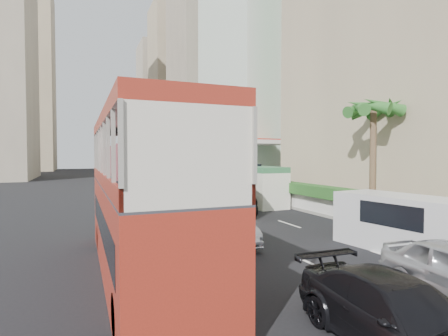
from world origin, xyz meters
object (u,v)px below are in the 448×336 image
minibus_far (254,185)px  car_silver_lane_a (229,243)px  panel_van_near (407,224)px  panel_van_far (209,183)px  double_decker_bus (142,195)px  van_asset (200,202)px  minibus_near (225,191)px  palm_tree (373,163)px  shell_station (255,165)px

minibus_far → car_silver_lane_a: bearing=-123.6°
panel_van_near → panel_van_far: (0.16, 23.19, -0.06)m
car_silver_lane_a → panel_van_far: 20.15m
car_silver_lane_a → panel_van_far: size_ratio=0.82×
double_decker_bus → van_asset: double_decker_bus is taller
minibus_far → panel_van_near: minibus_far is taller
minibus_near → minibus_far: size_ratio=0.98×
minibus_near → panel_van_far: minibus_near is taller
panel_van_far → car_silver_lane_a: bearing=-103.7°
minibus_far → palm_tree: (3.22, -8.76, 1.89)m
panel_van_far → palm_tree: 18.20m
shell_station → palm_tree: bearing=-96.6°
double_decker_bus → car_silver_lane_a: bearing=31.1°
shell_station → minibus_near: bearing=-124.6°
double_decker_bus → palm_tree: 14.39m
van_asset → car_silver_lane_a: bearing=-108.3°
van_asset → panel_van_near: bearing=-86.2°
panel_van_near → palm_tree: 7.07m
van_asset → minibus_far: bearing=-48.5°
panel_van_near → palm_tree: (3.79, 5.51, 2.28)m
shell_station → car_silver_lane_a: bearing=-120.1°
panel_van_near → minibus_far: bearing=80.3°
double_decker_bus → car_silver_lane_a: size_ratio=2.57×
panel_van_near → panel_van_far: 23.19m
van_asset → palm_tree: palm_tree is taller
panel_van_far → double_decker_bus: bearing=-111.4°
minibus_near → minibus_far: (3.50, 2.69, 0.04)m
double_decker_bus → panel_van_near: (10.01, -1.51, -1.43)m
double_decker_bus → panel_van_near: bearing=-8.6°
minibus_far → palm_tree: 9.53m
panel_van_near → panel_van_far: bearing=82.2°
double_decker_bus → car_silver_lane_a: (4.13, 2.49, -2.53)m
van_asset → minibus_far: (3.33, -3.14, 1.49)m
car_silver_lane_a → shell_station: bearing=66.1°
car_silver_lane_a → shell_station: shell_station is taller
van_asset → shell_station: bearing=33.9°
double_decker_bus → minibus_far: bearing=50.3°
van_asset → shell_station: 11.60m
van_asset → panel_van_near: panel_van_near is taller
panel_van_near → minibus_near: bearing=96.8°
double_decker_bus → minibus_near: 12.36m
double_decker_bus → minibus_far: size_ratio=1.64×
minibus_far → double_decker_bus: bearing=-131.1°
palm_tree → shell_station: size_ratio=0.80×
van_asset → shell_station: shell_station is taller
double_decker_bus → shell_station: size_ratio=1.38×
minibus_near → panel_van_far: 12.02m
car_silver_lane_a → shell_station: size_ratio=0.53×
minibus_far → panel_van_far: 8.94m
panel_van_near → panel_van_far: panel_van_near is taller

